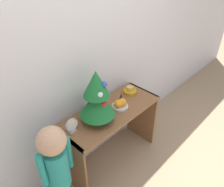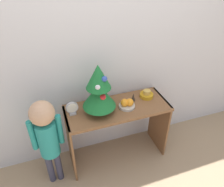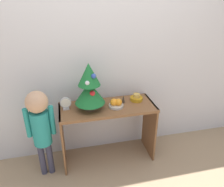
% 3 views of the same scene
% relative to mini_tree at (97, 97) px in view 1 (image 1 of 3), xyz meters
% --- Properties ---
extents(ground_plane, '(12.00, 12.00, 0.00)m').
position_rel_mini_tree_xyz_m(ground_plane, '(0.19, -0.20, -0.95)').
color(ground_plane, '#997F60').
extents(back_wall, '(7.00, 0.05, 2.50)m').
position_rel_mini_tree_xyz_m(back_wall, '(0.19, 0.26, 0.30)').
color(back_wall, silver).
rests_on(back_wall, ground_plane).
extents(console_table, '(1.04, 0.42, 0.70)m').
position_rel_mini_tree_xyz_m(console_table, '(0.19, 0.01, -0.42)').
color(console_table, brown).
rests_on(console_table, ground_plane).
extents(mini_tree, '(0.31, 0.31, 0.50)m').
position_rel_mini_tree_xyz_m(mini_tree, '(0.00, 0.00, 0.00)').
color(mini_tree, '#4C3828').
rests_on(mini_tree, console_table).
extents(fruit_bowl, '(0.16, 0.16, 0.10)m').
position_rel_mini_tree_xyz_m(fruit_bowl, '(0.28, -0.02, -0.21)').
color(fruit_bowl, '#B7B2A8').
rests_on(fruit_bowl, console_table).
extents(singing_bowl, '(0.14, 0.14, 0.08)m').
position_rel_mini_tree_xyz_m(singing_bowl, '(0.54, 0.07, -0.22)').
color(singing_bowl, '#B78419').
rests_on(singing_bowl, console_table).
extents(desk_clock, '(0.12, 0.04, 0.14)m').
position_rel_mini_tree_xyz_m(desk_clock, '(-0.25, 0.04, -0.18)').
color(desk_clock, '#B2B2B7').
rests_on(desk_clock, console_table).
extents(figurine, '(0.04, 0.04, 0.09)m').
position_rel_mini_tree_xyz_m(figurine, '(0.38, 0.06, -0.21)').
color(figurine, '#382D23').
rests_on(figurine, console_table).
extents(child_figure, '(0.29, 0.21, 0.99)m').
position_rel_mini_tree_xyz_m(child_figure, '(-0.52, -0.09, -0.30)').
color(child_figure, '#38384C').
rests_on(child_figure, ground_plane).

